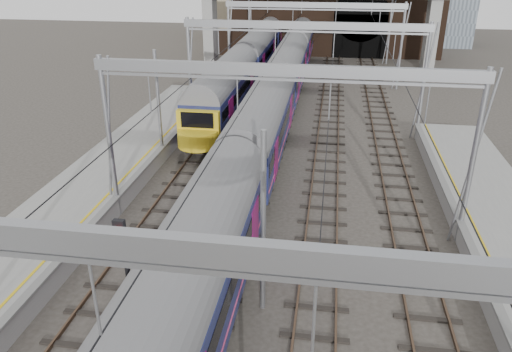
# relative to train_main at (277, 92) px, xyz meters

# --- Properties ---
(ground) EXTENTS (160.00, 160.00, 0.00)m
(ground) POSITION_rel_train_main_xyz_m (2.00, -23.71, -2.46)
(ground) COLOR #38332D
(ground) RESTS_ON ground
(platform_left) EXTENTS (4.32, 55.00, 1.12)m
(platform_left) POSITION_rel_train_main_xyz_m (-8.18, -21.21, -1.91)
(platform_left) COLOR gray
(platform_left) RESTS_ON ground
(tracks) EXTENTS (14.40, 80.00, 0.22)m
(tracks) POSITION_rel_train_main_xyz_m (2.00, -8.71, -2.44)
(tracks) COLOR #4C3828
(tracks) RESTS_ON ground
(overhead_line) EXTENTS (16.80, 80.00, 8.00)m
(overhead_line) POSITION_rel_train_main_xyz_m (2.00, -2.22, 4.11)
(overhead_line) COLOR gray
(overhead_line) RESTS_ON ground
(retaining_wall) EXTENTS (28.00, 2.75, 9.00)m
(retaining_wall) POSITION_rel_train_main_xyz_m (3.40, 28.22, 1.87)
(retaining_wall) COLOR #322016
(retaining_wall) RESTS_ON ground
(train_main) EXTENTS (2.76, 63.77, 4.76)m
(train_main) POSITION_rel_train_main_xyz_m (0.00, 0.00, 0.00)
(train_main) COLOR black
(train_main) RESTS_ON ground
(train_second) EXTENTS (2.76, 47.93, 4.77)m
(train_second) POSITION_rel_train_main_xyz_m (-4.00, 15.78, 0.00)
(train_second) COLOR black
(train_second) RESTS_ON ground
(signal_near_left) EXTENTS (0.36, 0.47, 4.98)m
(signal_near_left) POSITION_rel_train_main_xyz_m (-1.89, -24.45, 0.67)
(signal_near_left) COLOR black
(signal_near_left) RESTS_ON ground
(equip_cover_a) EXTENTS (0.99, 0.72, 0.11)m
(equip_cover_a) POSITION_rel_train_main_xyz_m (3.04, -19.67, -2.41)
(equip_cover_a) COLOR #1940BD
(equip_cover_a) RESTS_ON ground
(equip_cover_b) EXTENTS (1.05, 0.88, 0.11)m
(equip_cover_b) POSITION_rel_train_main_xyz_m (-0.28, -12.81, -2.41)
(equip_cover_b) COLOR #1940BD
(equip_cover_b) RESTS_ON ground
(equip_cover_c) EXTENTS (0.82, 0.66, 0.09)m
(equip_cover_c) POSITION_rel_train_main_xyz_m (7.39, -17.85, -2.42)
(equip_cover_c) COLOR #1940BD
(equip_cover_c) RESTS_ON ground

